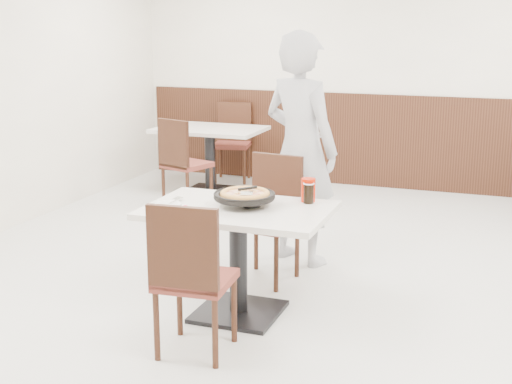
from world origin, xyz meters
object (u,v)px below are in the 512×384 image
(pizza, at_px, (245,196))
(bg_table_left, at_px, (210,160))
(bg_chair_left_near, at_px, (187,162))
(main_table, at_px, (238,261))
(bg_chair_left_far, at_px, (232,143))
(pizza_pan, at_px, (244,200))
(diner_person, at_px, (300,149))
(cola_glass, at_px, (309,194))
(red_cup, at_px, (308,190))
(chair_far, at_px, (266,220))
(chair_near, at_px, (196,276))
(side_plate, at_px, (168,205))

(pizza, height_order, bg_table_left, pizza)
(pizza, bearing_deg, bg_chair_left_near, 123.37)
(main_table, height_order, bg_chair_left_near, bg_chair_left_near)
(pizza, distance_m, bg_chair_left_far, 4.06)
(pizza_pan, bearing_deg, diner_person, 88.31)
(cola_glass, distance_m, red_cup, 0.05)
(chair_far, distance_m, cola_glass, 0.70)
(chair_far, bearing_deg, pizza_pan, 104.47)
(chair_near, distance_m, cola_glass, 1.03)
(cola_glass, bearing_deg, pizza, -153.22)
(main_table, height_order, diner_person, diner_person)
(bg_chair_left_far, bearing_deg, pizza_pan, 101.08)
(pizza_pan, relative_size, bg_chair_left_near, 0.33)
(side_plate, bearing_deg, bg_table_left, 109.29)
(chair_near, bearing_deg, cola_glass, 58.71)
(side_plate, bearing_deg, bg_chair_left_near, 113.22)
(red_cup, distance_m, bg_table_left, 3.51)
(main_table, relative_size, diner_person, 0.64)
(cola_glass, height_order, red_cup, red_cup)
(pizza_pan, distance_m, bg_chair_left_near, 2.93)
(bg_table_left, bearing_deg, main_table, -63.17)
(red_cup, xyz_separation_m, bg_chair_left_far, (-1.97, 3.48, -0.35))
(pizza, relative_size, bg_chair_left_far, 0.35)
(bg_chair_left_near, bearing_deg, main_table, -38.42)
(main_table, distance_m, diner_person, 1.33)
(chair_far, height_order, side_plate, chair_far)
(chair_near, distance_m, chair_far, 1.27)
(diner_person, bearing_deg, red_cup, 131.78)
(cola_glass, distance_m, bg_chair_left_near, 2.99)
(pizza, bearing_deg, chair_near, -94.75)
(chair_near, xyz_separation_m, pizza, (0.06, 0.67, 0.34))
(chair_far, height_order, red_cup, chair_far)
(red_cup, height_order, diner_person, diner_person)
(diner_person, xyz_separation_m, bg_chair_left_near, (-1.63, 1.28, -0.46))
(pizza_pan, xyz_separation_m, cola_glass, (0.38, 0.22, 0.02))
(side_plate, relative_size, bg_chair_left_far, 0.19)
(red_cup, xyz_separation_m, bg_table_left, (-1.99, 2.85, -0.45))
(red_cup, bearing_deg, cola_glass, -69.96)
(pizza_pan, height_order, cola_glass, cola_glass)
(chair_far, distance_m, side_plate, 0.94)
(bg_chair_left_near, height_order, bg_chair_left_far, same)
(chair_near, xyz_separation_m, cola_glass, (0.44, 0.86, 0.34))
(main_table, xyz_separation_m, cola_glass, (0.40, 0.27, 0.44))
(chair_near, relative_size, bg_chair_left_far, 1.00)
(bg_chair_left_far, bearing_deg, red_cup, 107.32)
(pizza, relative_size, red_cup, 2.05)
(pizza, bearing_deg, red_cup, 32.46)
(pizza_pan, bearing_deg, cola_glass, 30.08)
(main_table, bearing_deg, bg_chair_left_far, 112.65)
(chair_near, bearing_deg, diner_person, 82.54)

